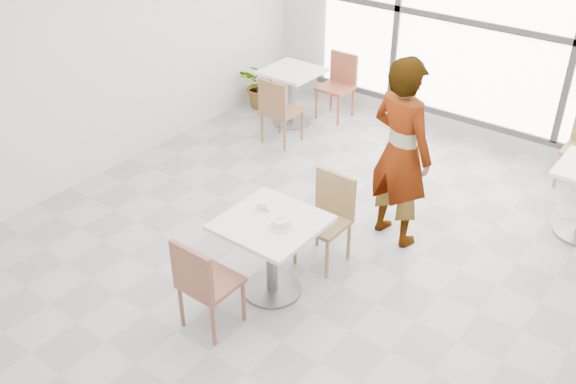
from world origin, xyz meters
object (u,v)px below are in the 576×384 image
Objects in this scene: chair_far at (328,213)px; plant_left at (263,85)px; main_table at (271,243)px; bg_chair_left_near at (278,108)px; chair_near at (203,281)px; oatmeal_bowl at (281,222)px; coffee_cup at (262,206)px; bg_chair_left_far at (339,81)px; person at (401,153)px; bg_table_left at (292,89)px.

chair_far is 3.59m from plant_left.
main_table is 2.86m from bg_chair_left_near.
main_table is at bearing -100.84° from chair_near.
plant_left is (-2.74, 3.07, -0.46)m from oatmeal_bowl.
coffee_cup is (-0.28, -0.61, 0.28)m from chair_far.
bg_chair_left_near and bg_chair_left_far have the same top height.
oatmeal_bowl is at bearing -109.87° from chair_near.
person reaches higher than plant_left.
bg_chair_left_far reaches higher than oatmeal_bowl.
plant_left is at bearing -56.43° from chair_near.
chair_far is 3.01m from bg_table_left.
bg_chair_left_near is at bearing 128.85° from oatmeal_bowl.
bg_table_left is 0.68m from plant_left.
bg_table_left is at bearing -17.98° from person.
coffee_cup is (-0.29, 0.11, -0.01)m from oatmeal_bowl.
main_table is at bearing 127.23° from bg_chair_left_near.
oatmeal_bowl is 0.24× the size of bg_chair_left_near.
chair_near and chair_far have the same top height.
main_table is 1.53m from person.
chair_near reaches higher than main_table.
plant_left is at bearing -157.62° from bg_chair_left_far.
bg_table_left is 0.86× the size of bg_chair_left_far.
chair_near is at bearing -86.68° from coffee_cup.
coffee_cup is 2.69m from bg_chair_left_near.
person reaches higher than coffee_cup.
plant_left is (-2.72, 2.34, -0.17)m from chair_far.
main_table reaches higher than plant_left.
person reaches higher than oatmeal_bowl.
coffee_cup reaches higher than plant_left.
oatmeal_bowl is at bearing -20.61° from coffee_cup.
bg_chair_left_near is 1.19m from plant_left.
chair_near is 1.00× the size of chair_far.
person is at bearing 77.71° from oatmeal_bowl.
chair_near and bg_chair_left_far have the same top height.
bg_chair_left_near is (-1.55, 2.18, -0.28)m from coffee_cup.
main_table is 0.29m from oatmeal_bowl.
main_table is 3.81× the size of oatmeal_bowl.
chair_near is 1.43m from chair_far.
person is 2.86m from bg_table_left.
coffee_cup is at bearing -50.42° from plant_left.
main_table is 1.20× the size of plant_left.
bg_chair_left_far is (-1.62, 3.47, -0.02)m from main_table.
bg_chair_left_near is 1.00× the size of bg_chair_left_far.
chair_near is at bearing -100.84° from main_table.
coffee_cup is 3.86m from plant_left.
person is at bearing 65.26° from coffee_cup.
main_table is at bearing 86.94° from person.
main_table is 3.50m from bg_table_left.
plant_left is at bearing 139.25° from chair_far.
chair_near is 4.42m from bg_chair_left_far.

